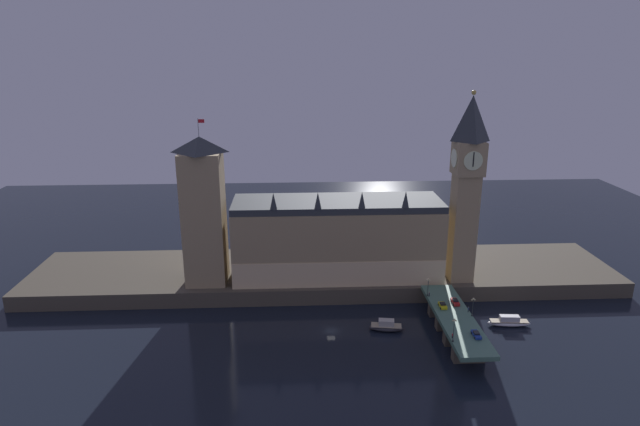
{
  "coord_description": "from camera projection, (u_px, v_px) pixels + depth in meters",
  "views": [
    {
      "loc": [
        -11.1,
        -150.87,
        85.39
      ],
      "look_at": [
        -2.52,
        20.0,
        33.17
      ],
      "focal_mm": 30.0,
      "sensor_mm": 36.0,
      "label": 1
    }
  ],
  "objects": [
    {
      "name": "pedestrian_mid_walk",
      "position": [
        468.0,
        309.0,
        167.07
      ],
      "size": [
        0.38,
        0.38,
        1.84
      ],
      "color": "black",
      "rests_on": "bridge"
    },
    {
      "name": "street_lamp_far",
      "position": [
        428.0,
        285.0,
        177.29
      ],
      "size": [
        1.34,
        0.6,
        6.35
      ],
      "color": "#2D3333",
      "rests_on": "bridge"
    },
    {
      "name": "parliament_hall",
      "position": [
        337.0,
        238.0,
        194.96
      ],
      "size": [
        74.75,
        24.16,
        34.07
      ],
      "color": "tan",
      "rests_on": "embankment"
    },
    {
      "name": "pedestrian_far_rail",
      "position": [
        429.0,
        294.0,
        177.63
      ],
      "size": [
        0.38,
        0.38,
        1.7
      ],
      "color": "black",
      "rests_on": "bridge"
    },
    {
      "name": "boat_downstream",
      "position": [
        509.0,
        322.0,
        172.54
      ],
      "size": [
        13.92,
        4.65,
        3.53
      ],
      "color": "white",
      "rests_on": "ground_plane"
    },
    {
      "name": "boat_upstream",
      "position": [
        386.0,
        327.0,
        169.58
      ],
      "size": [
        11.35,
        5.7,
        3.7
      ],
      "color": "#28282D",
      "rests_on": "ground_plane"
    },
    {
      "name": "pedestrian_near_rail",
      "position": [
        452.0,
        335.0,
        151.97
      ],
      "size": [
        0.38,
        0.38,
        1.61
      ],
      "color": "black",
      "rests_on": "bridge"
    },
    {
      "name": "clock_tower",
      "position": [
        466.0,
        184.0,
        184.32
      ],
      "size": [
        10.21,
        10.32,
        67.2
      ],
      "color": "tan",
      "rests_on": "embankment"
    },
    {
      "name": "victoria_tower",
      "position": [
        204.0,
        211.0,
        185.37
      ],
      "size": [
        14.12,
        14.12,
        58.2
      ],
      "color": "tan",
      "rests_on": "embankment"
    },
    {
      "name": "ground_plane",
      "position": [
        331.0,
        331.0,
        169.57
      ],
      "size": [
        400.0,
        400.0,
        0.0
      ],
      "primitive_type": "plane",
      "color": "black"
    },
    {
      "name": "embankment",
      "position": [
        324.0,
        274.0,
        206.0
      ],
      "size": [
        220.0,
        42.0,
        5.7
      ],
      "color": "#4C4438",
      "rests_on": "ground_plane"
    },
    {
      "name": "car_southbound_trail",
      "position": [
        455.0,
        302.0,
        172.7
      ],
      "size": [
        2.0,
        4.62,
        1.47
      ],
      "color": "red",
      "rests_on": "bridge"
    },
    {
      "name": "street_lamp_near",
      "position": [
        454.0,
        327.0,
        149.02
      ],
      "size": [
        1.34,
        0.6,
        7.21
      ],
      "color": "#2D3333",
      "rests_on": "bridge"
    },
    {
      "name": "car_northbound_lead",
      "position": [
        443.0,
        305.0,
        170.26
      ],
      "size": [
        2.11,
        4.16,
        1.48
      ],
      "color": "yellow",
      "rests_on": "bridge"
    },
    {
      "name": "car_southbound_lead",
      "position": [
        476.0,
        334.0,
        152.97
      ],
      "size": [
        1.93,
        4.56,
        1.4
      ],
      "color": "navy",
      "rests_on": "bridge"
    },
    {
      "name": "street_lamp_mid",
      "position": [
        473.0,
        305.0,
        163.76
      ],
      "size": [
        1.34,
        0.6,
        6.15
      ],
      "color": "#2D3333",
      "rests_on": "bridge"
    },
    {
      "name": "bridge",
      "position": [
        455.0,
        323.0,
        165.32
      ],
      "size": [
        10.79,
        46.0,
        6.8
      ],
      "color": "#4C7560",
      "rests_on": "ground_plane"
    }
  ]
}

